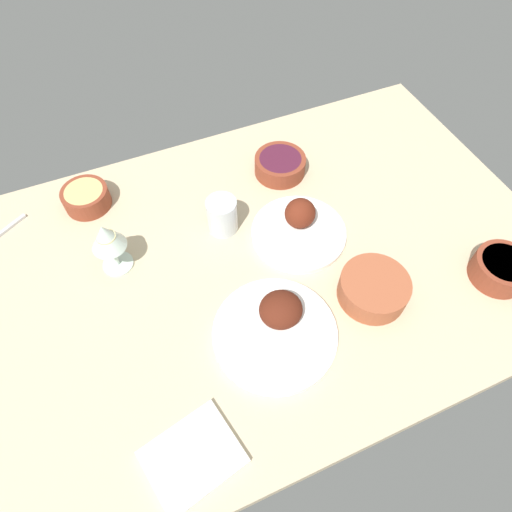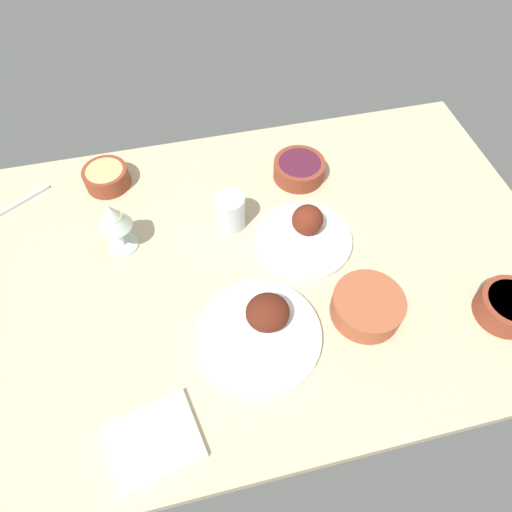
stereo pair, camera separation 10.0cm
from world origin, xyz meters
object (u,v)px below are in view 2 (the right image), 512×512
at_px(plate_center_main, 305,233).
at_px(wine_glass, 113,218).
at_px(plate_near_viewer, 262,328).
at_px(water_tumbler, 230,211).
at_px(bowl_cream, 508,306).
at_px(bowl_soup, 367,306).
at_px(folded_napkin, 154,441).
at_px(fork_loose, 19,204).
at_px(bowl_pasta, 106,177).
at_px(bowl_onions, 299,169).

bearing_deg(plate_center_main, wine_glass, 169.38).
height_order(plate_near_viewer, water_tumbler, water_tumbler).
bearing_deg(bowl_cream, plate_center_main, 140.91).
xyz_separation_m(plate_near_viewer, bowl_soup, (0.23, -0.01, 0.01)).
bearing_deg(folded_napkin, fork_loose, 113.23).
relative_size(plate_center_main, bowl_pasta, 1.98).
height_order(bowl_cream, bowl_soup, same).
relative_size(bowl_onions, wine_glass, 0.96).
height_order(bowl_pasta, bowl_soup, bowl_soup).
distance_m(wine_glass, folded_napkin, 0.47).
height_order(bowl_pasta, wine_glass, wine_glass).
distance_m(bowl_soup, wine_glass, 0.58).
xyz_separation_m(wine_glass, folded_napkin, (0.03, -0.46, -0.09)).
relative_size(plate_center_main, water_tumbler, 2.49).
xyz_separation_m(plate_near_viewer, water_tumbler, (-0.00, 0.30, 0.03)).
xyz_separation_m(bowl_pasta, bowl_soup, (0.52, -0.51, 0.00)).
bearing_deg(fork_loose, bowl_cream, -60.07).
xyz_separation_m(water_tumbler, folded_napkin, (-0.23, -0.47, -0.04)).
bearing_deg(plate_center_main, bowl_pasta, 147.12).
bearing_deg(wine_glass, water_tumbler, 1.45).
xyz_separation_m(bowl_pasta, bowl_cream, (0.80, -0.58, 0.00)).
relative_size(bowl_soup, wine_glass, 1.07).
height_order(bowl_cream, wine_glass, wine_glass).
relative_size(bowl_soup, fork_loose, 0.88).
distance_m(plate_center_main, folded_napkin, 0.55).
bearing_deg(bowl_cream, bowl_onions, 122.12).
bearing_deg(wine_glass, fork_loose, 143.00).
xyz_separation_m(plate_near_viewer, bowl_onions, (0.20, 0.42, 0.01)).
xyz_separation_m(plate_center_main, bowl_cream, (0.36, -0.29, 0.01)).
xyz_separation_m(wine_glass, water_tumbler, (0.26, 0.01, -0.05)).
xyz_separation_m(bowl_pasta, folded_napkin, (0.05, -0.67, -0.02)).
bearing_deg(water_tumbler, folded_napkin, -116.70).
distance_m(plate_center_main, bowl_cream, 0.46).
xyz_separation_m(bowl_soup, folded_napkin, (-0.47, -0.16, -0.02)).
bearing_deg(bowl_onions, fork_loose, 174.89).
bearing_deg(bowl_soup, bowl_onions, 93.18).
height_order(plate_near_viewer, wine_glass, wine_glass).
bearing_deg(fork_loose, wine_glass, -68.66).
distance_m(bowl_pasta, fork_loose, 0.23).
bearing_deg(folded_napkin, water_tumbler, 63.30).
bearing_deg(plate_center_main, bowl_cream, -39.09).
bearing_deg(plate_center_main, folded_napkin, -136.22).
xyz_separation_m(bowl_cream, water_tumbler, (-0.52, 0.37, 0.02)).
height_order(plate_near_viewer, bowl_soup, plate_near_viewer).
bearing_deg(plate_near_viewer, bowl_soup, -1.43).
xyz_separation_m(bowl_onions, wine_glass, (-0.47, -0.13, 0.07)).
xyz_separation_m(bowl_onions, fork_loose, (-0.72, 0.06, -0.02)).
xyz_separation_m(plate_center_main, folded_napkin, (-0.40, -0.38, -0.02)).
bearing_deg(wine_glass, plate_center_main, -10.62).
relative_size(bowl_pasta, fork_loose, 0.67).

